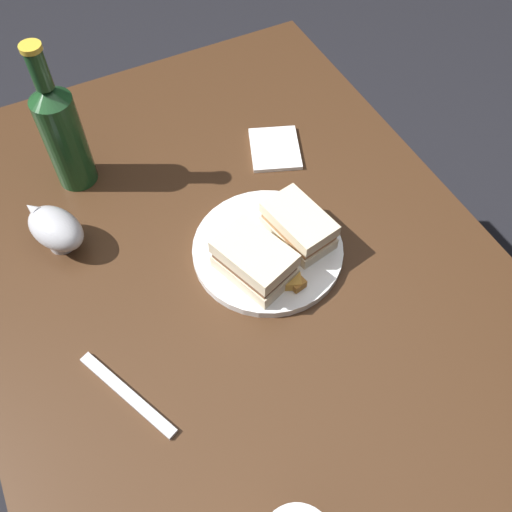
{
  "coord_description": "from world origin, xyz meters",
  "views": [
    {
      "loc": [
        -0.44,
        0.2,
        1.51
      ],
      "look_at": [
        0.02,
        -0.03,
        0.77
      ],
      "focal_mm": 39.8,
      "sensor_mm": 36.0,
      "label": 1
    }
  ],
  "objects_px": {
    "gravy_boat": "(55,228)",
    "cider_bottle": "(62,133)",
    "fork": "(127,394)",
    "plate": "(268,250)",
    "napkin": "(275,149)",
    "sandwich_half_right": "(299,226)",
    "sandwich_half_left": "(255,262)"
  },
  "relations": [
    {
      "from": "plate",
      "to": "fork",
      "type": "distance_m",
      "value": 0.32
    },
    {
      "from": "sandwich_half_left",
      "to": "napkin",
      "type": "distance_m",
      "value": 0.29
    },
    {
      "from": "fork",
      "to": "plate",
      "type": "bearing_deg",
      "value": 90.2
    },
    {
      "from": "napkin",
      "to": "cider_bottle",
      "type": "bearing_deg",
      "value": 74.41
    },
    {
      "from": "plate",
      "to": "cider_bottle",
      "type": "distance_m",
      "value": 0.39
    },
    {
      "from": "napkin",
      "to": "sandwich_half_right",
      "type": "bearing_deg",
      "value": 162.12
    },
    {
      "from": "gravy_boat",
      "to": "cider_bottle",
      "type": "xyz_separation_m",
      "value": [
        0.13,
        -0.07,
        0.07
      ]
    },
    {
      "from": "plate",
      "to": "napkin",
      "type": "xyz_separation_m",
      "value": [
        0.2,
        -0.12,
        -0.0
      ]
    },
    {
      "from": "sandwich_half_right",
      "to": "fork",
      "type": "relative_size",
      "value": 0.71
    },
    {
      "from": "napkin",
      "to": "plate",
      "type": "bearing_deg",
      "value": 149.32
    },
    {
      "from": "gravy_boat",
      "to": "cider_bottle",
      "type": "bearing_deg",
      "value": -27.0
    },
    {
      "from": "fork",
      "to": "cider_bottle",
      "type": "bearing_deg",
      "value": 148.26
    },
    {
      "from": "cider_bottle",
      "to": "fork",
      "type": "height_order",
      "value": "cider_bottle"
    },
    {
      "from": "gravy_boat",
      "to": "fork",
      "type": "xyz_separation_m",
      "value": [
        -0.3,
        -0.01,
        -0.04
      ]
    },
    {
      "from": "sandwich_half_left",
      "to": "cider_bottle",
      "type": "relative_size",
      "value": 0.5
    },
    {
      "from": "plate",
      "to": "cider_bottle",
      "type": "xyz_separation_m",
      "value": [
        0.3,
        0.23,
        0.1
      ]
    },
    {
      "from": "sandwich_half_right",
      "to": "napkin",
      "type": "xyz_separation_m",
      "value": [
        0.21,
        -0.07,
        -0.04
      ]
    },
    {
      "from": "plate",
      "to": "gravy_boat",
      "type": "xyz_separation_m",
      "value": [
        0.17,
        0.3,
        0.04
      ]
    },
    {
      "from": "sandwich_half_right",
      "to": "cider_bottle",
      "type": "height_order",
      "value": "cider_bottle"
    },
    {
      "from": "cider_bottle",
      "to": "napkin",
      "type": "distance_m",
      "value": 0.38
    },
    {
      "from": "gravy_boat",
      "to": "cider_bottle",
      "type": "height_order",
      "value": "cider_bottle"
    },
    {
      "from": "plate",
      "to": "cider_bottle",
      "type": "height_order",
      "value": "cider_bottle"
    },
    {
      "from": "sandwich_half_right",
      "to": "plate",
      "type": "bearing_deg",
      "value": 88.31
    },
    {
      "from": "sandwich_half_right",
      "to": "gravy_boat",
      "type": "relative_size",
      "value": 1.01
    },
    {
      "from": "sandwich_half_right",
      "to": "cider_bottle",
      "type": "distance_m",
      "value": 0.42
    },
    {
      "from": "sandwich_half_left",
      "to": "napkin",
      "type": "bearing_deg",
      "value": -34.03
    },
    {
      "from": "plate",
      "to": "sandwich_half_right",
      "type": "bearing_deg",
      "value": -91.69
    },
    {
      "from": "plate",
      "to": "fork",
      "type": "bearing_deg",
      "value": 114.26
    },
    {
      "from": "napkin",
      "to": "fork",
      "type": "distance_m",
      "value": 0.53
    },
    {
      "from": "cider_bottle",
      "to": "napkin",
      "type": "bearing_deg",
      "value": -105.59
    },
    {
      "from": "sandwich_half_left",
      "to": "fork",
      "type": "height_order",
      "value": "sandwich_half_left"
    },
    {
      "from": "plate",
      "to": "fork",
      "type": "height_order",
      "value": "plate"
    }
  ]
}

